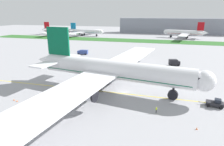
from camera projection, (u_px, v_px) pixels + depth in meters
ground_plane at (123, 91)px, 61.99m from camera, size 600.00×600.00×0.00m
apron_taxi_line at (122, 93)px, 60.45m from camera, size 280.00×0.36×0.01m
grass_median_strip at (152, 41)px, 172.80m from camera, size 320.00×24.00×0.10m
airliner_foreground at (110, 70)px, 62.15m from camera, size 59.74×95.72×19.33m
pushback_tug at (215, 103)px, 51.74m from camera, size 6.18×3.17×2.18m
ground_crew_wingwalker_port at (156, 109)px, 48.50m from camera, size 0.37×0.54×1.62m
ground_crew_marshaller_front at (96, 87)px, 63.26m from camera, size 0.33×0.59×1.70m
traffic_cone_near_nose at (14, 100)px, 55.55m from camera, size 0.36×0.36×0.58m
traffic_cone_port_wing at (197, 128)px, 41.71m from camera, size 0.36×0.36×0.58m
traffic_cone_starboard_wing at (17, 101)px, 54.86m from camera, size 0.36×0.36×0.58m
service_truck_fuel_bowser at (174, 62)px, 92.18m from camera, size 5.41×3.64×2.95m
service_truck_catering_van at (83, 52)px, 117.32m from camera, size 6.38×3.06×2.69m
parked_airliner_far_left at (58, 30)px, 227.68m from camera, size 42.18×66.98×13.99m
parked_airliner_far_centre at (85, 31)px, 215.72m from camera, size 45.12×73.43×13.45m
parked_airliner_far_right at (185, 33)px, 192.81m from camera, size 41.75×65.49×15.68m
terminal_building at (176, 26)px, 235.89m from camera, size 133.71×20.00×18.00m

